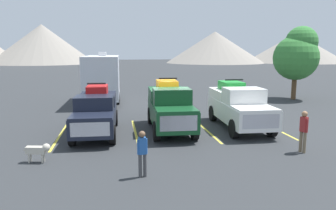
{
  "coord_description": "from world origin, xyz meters",
  "views": [
    {
      "loc": [
        -2.79,
        -17.08,
        4.2
      ],
      "look_at": [
        0.0,
        0.19,
        1.2
      ],
      "focal_mm": 34.79,
      "sensor_mm": 36.0,
      "label": 1
    }
  ],
  "objects": [
    {
      "name": "ground_plane",
      "position": [
        0.0,
        0.0,
        0.0
      ],
      "size": [
        240.0,
        240.0,
        0.0
      ],
      "primitive_type": "plane",
      "color": "#2D3033"
    },
    {
      "name": "pickup_truck_a",
      "position": [
        -3.81,
        -0.66,
        1.13
      ],
      "size": [
        2.18,
        5.46,
        2.48
      ],
      "color": "black",
      "rests_on": "ground"
    },
    {
      "name": "pickup_truck_b",
      "position": [
        -0.03,
        -0.58,
        1.25
      ],
      "size": [
        2.22,
        5.42,
        2.69
      ],
      "color": "#144723",
      "rests_on": "ground"
    },
    {
      "name": "pickup_truck_c",
      "position": [
        3.75,
        -0.57,
        1.2
      ],
      "size": [
        2.32,
        5.71,
        2.56
      ],
      "color": "white",
      "rests_on": "ground"
    },
    {
      "name": "lot_stripe_a",
      "position": [
        -5.58,
        -0.81,
        0.0
      ],
      "size": [
        0.12,
        5.5,
        0.01
      ],
      "primitive_type": "cube",
      "color": "gold",
      "rests_on": "ground"
    },
    {
      "name": "lot_stripe_b",
      "position": [
        -1.86,
        -0.81,
        0.0
      ],
      "size": [
        0.12,
        5.5,
        0.01
      ],
      "primitive_type": "cube",
      "color": "gold",
      "rests_on": "ground"
    },
    {
      "name": "lot_stripe_c",
      "position": [
        1.86,
        -0.81,
        0.0
      ],
      "size": [
        0.12,
        5.5,
        0.01
      ],
      "primitive_type": "cube",
      "color": "gold",
      "rests_on": "ground"
    },
    {
      "name": "lot_stripe_d",
      "position": [
        5.58,
        -0.81,
        0.0
      ],
      "size": [
        0.12,
        5.5,
        0.01
      ],
      "primitive_type": "cube",
      "color": "gold",
      "rests_on": "ground"
    },
    {
      "name": "camper_trailer_a",
      "position": [
        -3.81,
        8.89,
        2.1
      ],
      "size": [
        2.72,
        7.83,
        3.99
      ],
      "color": "silver",
      "rests_on": "ground"
    },
    {
      "name": "person_a",
      "position": [
        4.74,
        -5.22,
        1.0
      ],
      "size": [
        0.28,
        0.36,
        1.74
      ],
      "color": "#726047",
      "rests_on": "ground"
    },
    {
      "name": "person_b",
      "position": [
        -1.99,
        -6.79,
        0.91
      ],
      "size": [
        0.35,
        0.22,
        1.58
      ],
      "color": "#3F3F42",
      "rests_on": "ground"
    },
    {
      "name": "dog",
      "position": [
        -5.69,
        -4.75,
        0.49
      ],
      "size": [
        1.01,
        0.42,
        0.73
      ],
      "color": "beige",
      "rests_on": "ground"
    },
    {
      "name": "tree_a",
      "position": [
        12.24,
        8.28,
        3.82
      ],
      "size": [
        3.72,
        3.72,
        6.1
      ],
      "color": "brown",
      "rests_on": "ground"
    },
    {
      "name": "mountain_ridge",
      "position": [
        -15.23,
        84.6,
        6.73
      ],
      "size": [
        141.05,
        39.7,
        16.93
      ],
      "color": "gray",
      "rests_on": "ground"
    }
  ]
}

